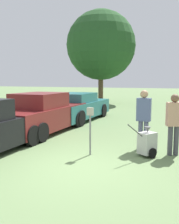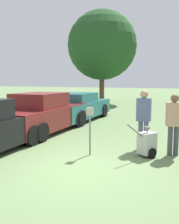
# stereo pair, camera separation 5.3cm
# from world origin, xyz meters

# --- Properties ---
(ground_plane) EXTENTS (120.00, 120.00, 0.00)m
(ground_plane) POSITION_xyz_m (0.00, 0.00, 0.00)
(ground_plane) COLOR #607A4C
(parked_car_maroon) EXTENTS (1.98, 4.79, 1.61)m
(parked_car_maroon) POSITION_xyz_m (-3.04, 3.23, 0.74)
(parked_car_maroon) COLOR maroon
(parked_car_maroon) RESTS_ON ground_plane
(parked_car_teal) EXTENTS (2.04, 5.20, 1.44)m
(parked_car_teal) POSITION_xyz_m (-3.04, 6.56, 0.69)
(parked_car_teal) COLOR #23666B
(parked_car_teal) RESTS_ON ground_plane
(parking_meter) EXTENTS (0.18, 0.09, 1.36)m
(parking_meter) POSITION_xyz_m (-0.06, 1.06, 0.95)
(parking_meter) COLOR slate
(parking_meter) RESTS_ON ground_plane
(person_worker) EXTENTS (0.42, 0.24, 1.82)m
(person_worker) POSITION_xyz_m (1.23, 2.22, 1.05)
(person_worker) COLOR #515670
(person_worker) RESTS_ON ground_plane
(person_supervisor) EXTENTS (0.47, 0.36, 1.74)m
(person_supervisor) POSITION_xyz_m (2.13, 1.92, 0.99)
(person_supervisor) COLOR #3F3F47
(person_supervisor) RESTS_ON ground_plane
(equipment_cart) EXTENTS (0.70, 0.94, 1.00)m
(equipment_cart) POSITION_xyz_m (1.47, 1.52, 0.39)
(equipment_cart) COLOR #B2B2AD
(equipment_cart) RESTS_ON ground_plane
(shade_tree) EXTENTS (6.07, 6.07, 8.18)m
(shade_tree) POSITION_xyz_m (-5.01, 15.89, 5.13)
(shade_tree) COLOR brown
(shade_tree) RESTS_ON ground_plane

